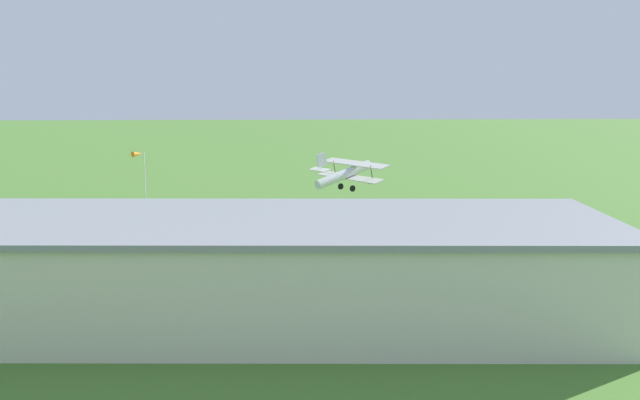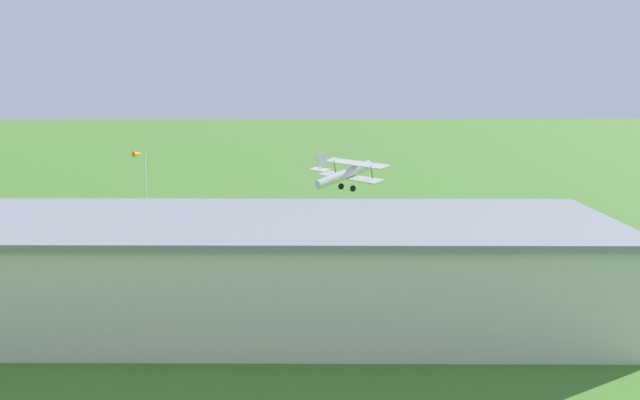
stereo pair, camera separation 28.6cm
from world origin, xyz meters
The scene contains 10 objects.
ground_plane centered at (0.00, 0.00, 0.00)m, with size 400.00×400.00×0.00m, color #47752D.
hangar centered at (4.16, 39.67, 2.99)m, with size 40.31×16.20×5.96m.
biplane centered at (-3.24, 7.23, 4.49)m, with size 8.05×8.75×4.12m.
truck_box_grey centered at (-15.38, 24.23, 1.64)m, with size 6.82×2.54×3.03m.
person_crossing_taxiway centered at (-8.22, 19.99, 0.77)m, with size 0.38×0.38×1.56m.
person_watching_takeoff centered at (14.48, 21.23, 0.88)m, with size 0.53×0.53×1.76m.
person_near_hangar_door centered at (17.41, 22.47, 0.82)m, with size 0.53×0.53×1.64m.
person_beside_truck centered at (-13.54, 19.23, 0.85)m, with size 0.49×0.49×1.71m.
person_at_fence_line centered at (-9.19, 21.31, 0.79)m, with size 0.54×0.54×1.60m.
windsock centered at (19.08, 0.24, 5.47)m, with size 1.40×1.39×6.22m.
Camera 2 is at (2.71, 79.96, 13.45)m, focal length 40.48 mm.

